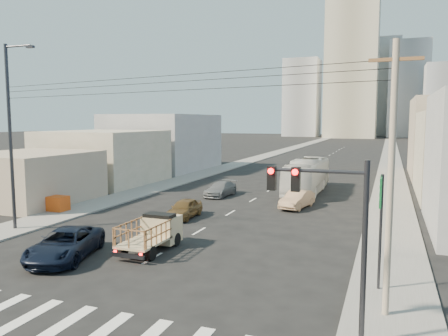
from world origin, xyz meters
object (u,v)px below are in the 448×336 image
Objects in this scene: flatbed_pickup at (152,231)px; green_sign at (381,204)px; city_bus at (307,176)px; navy_pickup at (65,244)px; traffic_signal at (331,219)px; crate_stack at (56,203)px; sedan_tan at (297,199)px; utility_pole at (391,178)px; sedan_grey at (220,189)px; streetlamp_left at (11,132)px; sedan_brown at (184,209)px.

green_sign is (11.89, -1.77, 2.65)m from flatbed_pickup.
navy_pickup is at bearing -107.59° from city_bus.
traffic_signal is 3.33× the size of crate_stack.
sedan_tan is at bearing 112.30° from green_sign.
sedan_grey is at bearing 124.43° from utility_pole.
traffic_signal is at bearing -57.61° from sedan_grey.
utility_pole reaches higher than navy_pickup.
crate_stack is at bearing 106.25° from streetlamp_left.
utility_pole reaches higher than crate_stack.
sedan_brown is 9.75m from sedan_grey.
sedan_brown is 10.52m from crate_stack.
city_bus reaches higher than sedan_grey.
traffic_signal reaches higher than city_bus.
navy_pickup reaches higher than sedan_grey.
utility_pole is at bearing 55.39° from traffic_signal.
city_bus reaches higher than sedan_brown.
sedan_brown is at bearing 144.86° from green_sign.
sedan_tan reaches higher than sedan_brown.
green_sign reaches higher than city_bus.
sedan_tan is 17.87m from green_sign.
city_bus reaches higher than crate_stack.
utility_pole is (15.73, -1.35, 4.42)m from navy_pickup.
streetlamp_left is at bearing -142.93° from sedan_brown.
flatbed_pickup is 0.88× the size of green_sign.
utility_pole is at bearing -74.26° from city_bus.
green_sign is (1.39, 5.01, -0.34)m from traffic_signal.
flatbed_pickup is 8.16m from sedan_brown.
traffic_signal reaches higher than sedan_brown.
streetlamp_left is 6.67× the size of crate_stack.
city_bus is 16.15m from sedan_brown.
streetlamp_left is at bearing 167.68° from utility_pole.
traffic_signal reaches higher than sedan_tan.
navy_pickup is 3.08× the size of crate_stack.
flatbed_pickup is 1.08× the size of sedan_brown.
flatbed_pickup is at bearing -77.19° from sedan_grey.
city_bus is at bearing 64.15° from sedan_brown.
utility_pole is (14.12, -12.20, 4.49)m from sedan_brown.
sedan_grey is 2.57× the size of crate_stack.
sedan_grey is 0.77× the size of traffic_signal.
streetlamp_left reaches higher than green_sign.
sedan_brown reaches higher than sedan_grey.
sedan_grey is at bearing 127.11° from green_sign.
sedan_brown reaches higher than crate_stack.
green_sign is (6.68, -16.29, 3.02)m from sedan_tan.
sedan_grey is 24.52m from green_sign.
utility_pole reaches higher than city_bus.
utility_pole is (15.02, -21.90, 4.51)m from sedan_grey.
sedan_brown is 0.88× the size of sedan_grey.
utility_pole is 27.03m from crate_stack.
sedan_grey is at bearing 118.56° from traffic_signal.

